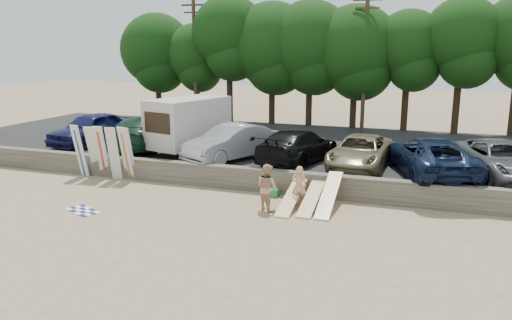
# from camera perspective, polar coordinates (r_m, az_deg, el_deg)

# --- Properties ---
(ground) EXTENTS (120.00, 120.00, 0.00)m
(ground) POSITION_cam_1_polar(r_m,az_deg,el_deg) (18.95, -0.85, -6.13)
(ground) COLOR tan
(ground) RESTS_ON ground
(seawall) EXTENTS (44.00, 0.50, 1.00)m
(seawall) POSITION_cam_1_polar(r_m,az_deg,el_deg) (21.51, 1.92, -2.42)
(seawall) COLOR #6B6356
(seawall) RESTS_ON ground
(parking_lot) EXTENTS (44.00, 14.50, 0.70)m
(parking_lot) POSITION_cam_1_polar(r_m,az_deg,el_deg) (28.60, 6.46, 1.03)
(parking_lot) COLOR #282828
(parking_lot) RESTS_ON ground
(treeline) EXTENTS (33.17, 6.19, 9.24)m
(treeline) POSITION_cam_1_polar(r_m,az_deg,el_deg) (34.95, 8.85, 13.12)
(treeline) COLOR #382616
(treeline) RESTS_ON parking_lot
(utility_poles) EXTENTS (25.80, 0.26, 9.00)m
(utility_poles) POSITION_cam_1_polar(r_m,az_deg,el_deg) (33.08, 12.34, 11.28)
(utility_poles) COLOR #473321
(utility_poles) RESTS_ON parking_lot
(box_trailer) EXTENTS (3.43, 4.90, 2.85)m
(box_trailer) POSITION_cam_1_polar(r_m,az_deg,el_deg) (26.34, -7.73, 4.29)
(box_trailer) COLOR beige
(box_trailer) RESTS_ON parking_lot
(car_0) EXTENTS (2.89, 5.57, 1.81)m
(car_0) POSITION_cam_1_polar(r_m,az_deg,el_deg) (29.91, -18.30, 3.43)
(car_0) COLOR #141549
(car_0) RESTS_ON parking_lot
(car_1) EXTENTS (3.55, 6.24, 1.71)m
(car_1) POSITION_cam_1_polar(r_m,az_deg,el_deg) (28.08, -12.91, 3.07)
(car_1) COLOR #123423
(car_1) RESTS_ON parking_lot
(car_2) EXTENTS (3.81, 5.46, 1.71)m
(car_2) POSITION_cam_1_polar(r_m,az_deg,el_deg) (24.59, -2.81, 2.02)
(car_2) COLOR #A5A4A9
(car_2) RESTS_ON parking_lot
(car_3) EXTENTS (3.42, 5.90, 1.61)m
(car_3) POSITION_cam_1_polar(r_m,az_deg,el_deg) (24.08, 4.79, 1.64)
(car_3) COLOR black
(car_3) RESTS_ON parking_lot
(car_4) EXTENTS (2.72, 5.35, 1.45)m
(car_4) POSITION_cam_1_polar(r_m,az_deg,el_deg) (23.52, 11.84, 0.94)
(car_4) COLOR #796C4D
(car_4) RESTS_ON parking_lot
(car_5) EXTENTS (4.43, 6.50, 1.65)m
(car_5) POSITION_cam_1_polar(r_m,az_deg,el_deg) (22.82, 19.35, 0.39)
(car_5) COLOR #0E1833
(car_5) RESTS_ON parking_lot
(car_6) EXTENTS (4.21, 6.14, 1.56)m
(car_6) POSITION_cam_1_polar(r_m,az_deg,el_deg) (23.49, 26.27, 0.00)
(car_6) COLOR #57595D
(car_6) RESTS_ON parking_lot
(surfboard_upright_0) EXTENTS (0.58, 0.63, 2.56)m
(surfboard_upright_0) POSITION_cam_1_polar(r_m,az_deg,el_deg) (25.33, -19.50, 0.99)
(surfboard_upright_0) COLOR silver
(surfboard_upright_0) RESTS_ON ground
(surfboard_upright_1) EXTENTS (0.61, 0.86, 2.51)m
(surfboard_upright_1) POSITION_cam_1_polar(r_m,az_deg,el_deg) (25.10, -18.06, 0.93)
(surfboard_upright_1) COLOR silver
(surfboard_upright_1) RESTS_ON ground
(surfboard_upright_2) EXTENTS (0.58, 0.69, 2.55)m
(surfboard_upright_2) POSITION_cam_1_polar(r_m,az_deg,el_deg) (24.78, -17.24, 0.89)
(surfboard_upright_2) COLOR silver
(surfboard_upright_2) RESTS_ON ground
(surfboard_upright_3) EXTENTS (0.59, 0.69, 2.55)m
(surfboard_upright_3) POSITION_cam_1_polar(r_m,az_deg,el_deg) (24.25, -15.95, 0.72)
(surfboard_upright_3) COLOR silver
(surfboard_upright_3) RESTS_ON ground
(surfboard_upright_4) EXTENTS (0.58, 0.59, 2.57)m
(surfboard_upright_4) POSITION_cam_1_polar(r_m,az_deg,el_deg) (24.03, -14.64, 0.71)
(surfboard_upright_4) COLOR silver
(surfboard_upright_4) RESTS_ON ground
(surfboard_upright_5) EXTENTS (0.53, 0.64, 2.55)m
(surfboard_upright_5) POSITION_cam_1_polar(r_m,az_deg,el_deg) (24.01, -14.44, 0.69)
(surfboard_upright_5) COLOR silver
(surfboard_upright_5) RESTS_ON ground
(surfboard_low_0) EXTENTS (0.56, 2.92, 0.82)m
(surfboard_low_0) POSITION_cam_1_polar(r_m,az_deg,el_deg) (19.64, 4.10, -4.22)
(surfboard_low_0) COLOR #FFDDA0
(surfboard_low_0) RESTS_ON ground
(surfboard_low_1) EXTENTS (0.56, 2.91, 0.86)m
(surfboard_low_1) POSITION_cam_1_polar(r_m,az_deg,el_deg) (19.65, 6.42, -4.19)
(surfboard_low_1) COLOR #FFDDA0
(surfboard_low_1) RESTS_ON ground
(surfboard_low_2) EXTENTS (0.56, 2.81, 1.18)m
(surfboard_low_2) POSITION_cam_1_polar(r_m,az_deg,el_deg) (19.44, 8.34, -3.94)
(surfboard_low_2) COLOR #FFDDA0
(surfboard_low_2) RESTS_ON ground
(beachgoer_a) EXTENTS (0.67, 0.52, 1.62)m
(beachgoer_a) POSITION_cam_1_polar(r_m,az_deg,el_deg) (19.72, 4.94, -2.96)
(beachgoer_a) COLOR tan
(beachgoer_a) RESTS_ON ground
(beachgoer_b) EXTENTS (1.12, 1.07, 1.82)m
(beachgoer_b) POSITION_cam_1_polar(r_m,az_deg,el_deg) (19.07, 1.29, -3.13)
(beachgoer_b) COLOR tan
(beachgoer_b) RESTS_ON ground
(cooler) EXTENTS (0.42, 0.35, 0.32)m
(cooler) POSITION_cam_1_polar(r_m,az_deg,el_deg) (20.98, 2.09, -3.78)
(cooler) COLOR #23833C
(cooler) RESTS_ON ground
(gear_bag) EXTENTS (0.35, 0.31, 0.22)m
(gear_bag) POSITION_cam_1_polar(r_m,az_deg,el_deg) (20.47, 8.13, -4.48)
(gear_bag) COLOR orange
(gear_bag) RESTS_ON ground
(beach_towel) EXTENTS (1.99, 1.99, 0.00)m
(beach_towel) POSITION_cam_1_polar(r_m,az_deg,el_deg) (20.38, -19.19, -5.48)
(beach_towel) COLOR white
(beach_towel) RESTS_ON ground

